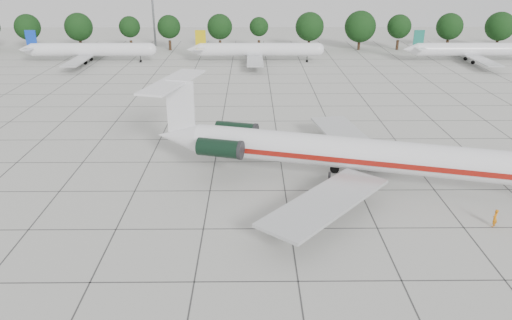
{
  "coord_description": "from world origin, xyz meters",
  "views": [
    {
      "loc": [
        -3.55,
        -47.86,
        23.27
      ],
      "look_at": [
        -3.09,
        0.09,
        3.5
      ],
      "focal_mm": 35.0,
      "sensor_mm": 36.0,
      "label": 1
    }
  ],
  "objects_px": {
    "main_airliner": "(340,152)",
    "ground_crew": "(495,218)",
    "bg_airliner_b": "(90,50)",
    "bg_airliner_c": "(258,50)",
    "bg_airliner_d": "(474,50)"
  },
  "relations": [
    {
      "from": "ground_crew",
      "to": "bg_airliner_b",
      "type": "bearing_deg",
      "value": -94.37
    },
    {
      "from": "main_airliner",
      "to": "bg_airliner_d",
      "type": "relative_size",
      "value": 1.54
    },
    {
      "from": "main_airliner",
      "to": "ground_crew",
      "type": "distance_m",
      "value": 16.4
    },
    {
      "from": "main_airliner",
      "to": "bg_airliner_c",
      "type": "xyz_separation_m",
      "value": [
        -7.85,
        66.52,
        -0.74
      ]
    },
    {
      "from": "bg_airliner_c",
      "to": "bg_airliner_d",
      "type": "height_order",
      "value": "same"
    },
    {
      "from": "bg_airliner_c",
      "to": "bg_airliner_d",
      "type": "relative_size",
      "value": 1.0
    },
    {
      "from": "main_airliner",
      "to": "bg_airliner_c",
      "type": "relative_size",
      "value": 1.54
    },
    {
      "from": "main_airliner",
      "to": "bg_airliner_b",
      "type": "distance_m",
      "value": 81.49
    },
    {
      "from": "main_airliner",
      "to": "bg_airliner_d",
      "type": "distance_m",
      "value": 78.57
    },
    {
      "from": "ground_crew",
      "to": "bg_airliner_c",
      "type": "xyz_separation_m",
      "value": [
        -20.72,
        76.31,
        2.03
      ]
    },
    {
      "from": "main_airliner",
      "to": "bg_airliner_d",
      "type": "bearing_deg",
      "value": 73.08
    },
    {
      "from": "bg_airliner_b",
      "to": "ground_crew",
      "type": "bearing_deg",
      "value": -52.11
    },
    {
      "from": "ground_crew",
      "to": "bg_airliner_d",
      "type": "xyz_separation_m",
      "value": [
        29.42,
        76.01,
        2.03
      ]
    },
    {
      "from": "ground_crew",
      "to": "bg_airliner_b",
      "type": "xyz_separation_m",
      "value": [
        -59.57,
        76.56,
        2.03
      ]
    },
    {
      "from": "ground_crew",
      "to": "bg_airliner_d",
      "type": "relative_size",
      "value": 0.06
    }
  ]
}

